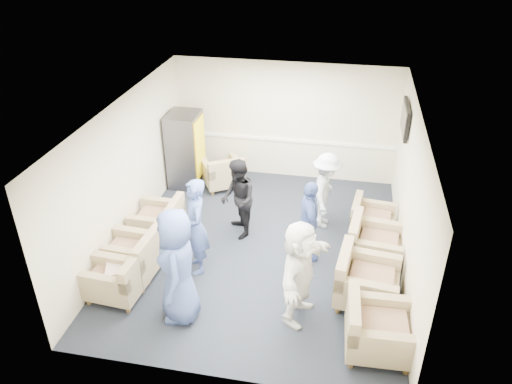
% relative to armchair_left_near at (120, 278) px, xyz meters
% --- Properties ---
extents(floor, '(6.00, 6.00, 0.00)m').
position_rel_armchair_left_near_xyz_m(floor, '(2.00, 1.68, -0.34)').
color(floor, black).
rests_on(floor, ground).
extents(ceiling, '(6.00, 6.00, 0.00)m').
position_rel_armchair_left_near_xyz_m(ceiling, '(2.00, 1.68, 2.36)').
color(ceiling, white).
rests_on(ceiling, back_wall).
extents(back_wall, '(5.00, 0.02, 2.70)m').
position_rel_armchair_left_near_xyz_m(back_wall, '(2.00, 4.68, 1.01)').
color(back_wall, beige).
rests_on(back_wall, floor).
extents(front_wall, '(5.00, 0.02, 2.70)m').
position_rel_armchair_left_near_xyz_m(front_wall, '(2.00, -1.32, 1.01)').
color(front_wall, beige).
rests_on(front_wall, floor).
extents(left_wall, '(0.02, 6.00, 2.70)m').
position_rel_armchair_left_near_xyz_m(left_wall, '(-0.50, 1.68, 1.01)').
color(left_wall, beige).
rests_on(left_wall, floor).
extents(right_wall, '(0.02, 6.00, 2.70)m').
position_rel_armchair_left_near_xyz_m(right_wall, '(4.50, 1.68, 1.01)').
color(right_wall, beige).
rests_on(right_wall, floor).
extents(chair_rail, '(4.98, 0.04, 0.06)m').
position_rel_armchair_left_near_xyz_m(chair_rail, '(2.00, 4.66, 0.56)').
color(chair_rail, white).
rests_on(chair_rail, back_wall).
extents(tv, '(0.10, 1.00, 0.58)m').
position_rel_armchair_left_near_xyz_m(tv, '(4.43, 3.48, 1.70)').
color(tv, black).
rests_on(tv, right_wall).
extents(armchair_left_near, '(0.92, 0.92, 0.69)m').
position_rel_armchair_left_near_xyz_m(armchair_left_near, '(0.00, 0.00, 0.00)').
color(armchair_left_near, '#94825F').
rests_on(armchair_left_near, floor).
extents(armchair_left_mid, '(0.99, 0.99, 0.74)m').
position_rel_armchair_left_near_xyz_m(armchair_left_mid, '(0.02, 0.49, 0.03)').
color(armchair_left_mid, '#94825F').
rests_on(armchair_left_mid, floor).
extents(armchair_left_far, '(0.86, 0.86, 0.68)m').
position_rel_armchair_left_near_xyz_m(armchair_left_far, '(0.05, 1.69, -0.00)').
color(armchair_left_far, '#94825F').
rests_on(armchair_left_far, floor).
extents(armchair_right_near, '(0.96, 0.96, 0.73)m').
position_rel_armchair_left_near_xyz_m(armchair_right_near, '(4.01, -0.42, 0.02)').
color(armchair_right_near, '#94825F').
rests_on(armchair_right_near, floor).
extents(armchair_right_midnear, '(1.05, 1.05, 0.76)m').
position_rel_armchair_left_near_xyz_m(armchair_right_midnear, '(3.84, 0.59, 0.04)').
color(armchair_right_midnear, '#94825F').
rests_on(armchair_right_midnear, floor).
extents(armchair_right_midfar, '(1.01, 1.01, 0.72)m').
position_rel_armchair_left_near_xyz_m(armchair_right_midfar, '(3.98, 1.65, 0.02)').
color(armchair_right_midfar, '#94825F').
rests_on(armchair_right_midfar, floor).
extents(armchair_right_far, '(0.87, 0.87, 0.63)m').
position_rel_armchair_left_near_xyz_m(armchair_right_far, '(3.96, 2.51, -0.03)').
color(armchair_right_far, '#94825F').
rests_on(armchair_right_far, floor).
extents(armchair_corner, '(1.14, 1.14, 0.67)m').
position_rel_armchair_left_near_xyz_m(armchair_corner, '(0.74, 3.84, -0.01)').
color(armchair_corner, '#94825F').
rests_on(armchair_corner, floor).
extents(vending_machine, '(0.69, 0.80, 1.69)m').
position_rel_armchair_left_near_xyz_m(vending_machine, '(-0.10, 3.84, 0.50)').
color(vending_machine, '#504F57').
rests_on(vending_machine, floor).
extents(backpack, '(0.32, 0.23, 0.54)m').
position_rel_armchair_left_near_xyz_m(backpack, '(0.47, 1.42, -0.07)').
color(backpack, black).
rests_on(backpack, floor).
extents(pillow, '(0.50, 0.57, 0.14)m').
position_rel_armchair_left_near_xyz_m(pillow, '(-0.01, 0.00, 0.18)').
color(pillow, beige).
rests_on(pillow, armchair_left_near).
extents(person_front_left, '(0.79, 1.03, 1.88)m').
position_rel_armchair_left_near_xyz_m(person_front_left, '(1.11, -0.26, 0.60)').
color(person_front_left, '#3F5498').
rests_on(person_front_left, floor).
extents(person_mid_left, '(0.65, 0.75, 1.74)m').
position_rel_armchair_left_near_xyz_m(person_mid_left, '(1.03, 0.89, 0.53)').
color(person_mid_left, '#3F5498').
rests_on(person_mid_left, floor).
extents(person_back_left, '(0.86, 0.94, 1.57)m').
position_rel_armchair_left_near_xyz_m(person_back_left, '(1.49, 2.06, 0.44)').
color(person_back_left, black).
rests_on(person_back_left, floor).
extents(person_back_right, '(0.64, 1.04, 1.55)m').
position_rel_armchair_left_near_xyz_m(person_back_right, '(3.08, 2.70, 0.43)').
color(person_back_right, silver).
rests_on(person_back_right, floor).
extents(person_mid_right, '(0.59, 0.96, 1.53)m').
position_rel_armchair_left_near_xyz_m(person_mid_right, '(2.87, 1.57, 0.42)').
color(person_mid_right, '#3F5498').
rests_on(person_mid_right, floor).
extents(person_front_right, '(0.87, 1.65, 1.70)m').
position_rel_armchair_left_near_xyz_m(person_front_right, '(2.87, 0.06, 0.51)').
color(person_front_right, white).
rests_on(person_front_right, floor).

